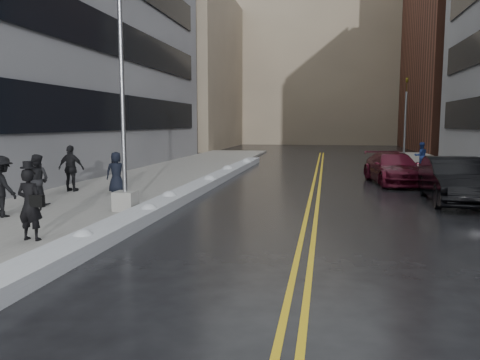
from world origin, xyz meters
The scene contains 18 objects.
ground centered at (0.00, 0.00, 0.00)m, with size 160.00×160.00×0.00m, color black.
sidewalk_west centered at (-5.75, 10.00, 0.07)m, with size 5.50×50.00×0.15m, color gray.
lane_line_left centered at (2.35, 10.00, 0.00)m, with size 0.12×50.00×0.01m, color gold.
lane_line_right centered at (2.65, 10.00, 0.00)m, with size 0.12×50.00×0.01m, color gold.
snow_ridge centered at (-2.45, 8.00, 0.17)m, with size 0.90×30.00×0.34m, color silver.
building_west_far centered at (-15.50, 44.00, 9.00)m, with size 14.00×22.00×18.00m, color gray.
building_far centered at (2.00, 60.00, 11.00)m, with size 36.00×16.00×22.00m, color gray.
lamppost centered at (-3.30, 2.00, 2.53)m, with size 0.65×0.65×7.62m.
fire_hydrant centered at (9.00, 10.00, 0.55)m, with size 0.26×0.26×0.73m.
traffic_signal centered at (8.50, 24.00, 3.40)m, with size 0.16×0.20×6.00m.
pedestrian_fedora centered at (-3.87, -1.99, 1.00)m, with size 0.62×0.41×1.71m, color black.
pedestrian_b centered at (-6.55, 2.28, 1.01)m, with size 0.84×0.65×1.72m, color black.
pedestrian_c centered at (-5.21, 5.45, 0.97)m, with size 0.80×0.52×1.63m, color black.
pedestrian_d centered at (-7.19, 5.51, 1.08)m, with size 1.09×0.46×1.87m, color black.
pedestrian_e centered at (-6.42, 0.38, 1.05)m, with size 1.17×0.67×1.81m, color black.
pedestrian_east centered at (8.47, 17.55, 0.96)m, with size 0.79×0.62×1.63m, color navy.
car_black centered at (7.50, 6.27, 0.84)m, with size 1.77×5.07×1.67m, color black.
car_maroon centered at (6.13, 11.66, 0.74)m, with size 2.08×5.12×1.48m, color #430A19.
Camera 1 is at (2.92, -11.69, 2.89)m, focal length 35.00 mm.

